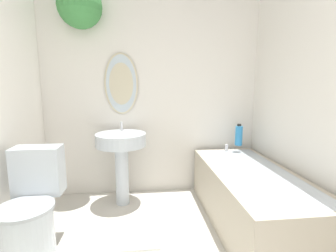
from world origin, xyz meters
name	(u,v)px	position (x,y,z in m)	size (l,w,h in m)	color
wall_back	(140,75)	(-0.14, 2.55, 1.35)	(2.50, 0.43, 2.40)	silver
toilet	(31,212)	(-0.94, 1.53, 0.33)	(0.38, 0.55, 0.77)	silver
pedestal_sink	(121,149)	(-0.34, 2.26, 0.59)	(0.51, 0.51, 0.85)	silver
bathtub	(251,196)	(0.82, 1.74, 0.26)	(0.69, 1.52, 0.57)	#B2A893
shampoo_bottle	(239,135)	(0.94, 2.36, 0.69)	(0.08, 0.08, 0.24)	#2D84C6
bath_mat	(117,239)	(-0.34, 1.62, 0.01)	(0.68, 0.32, 0.02)	silver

